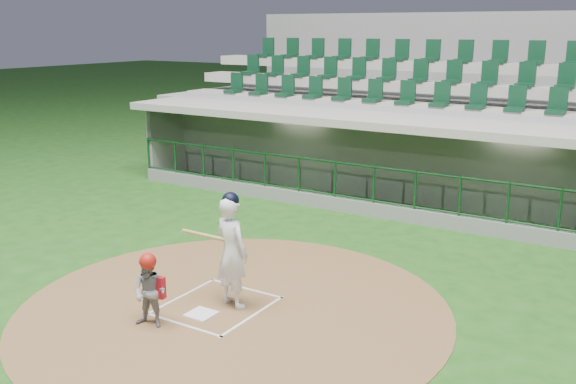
% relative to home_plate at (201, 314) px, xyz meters
% --- Properties ---
extents(ground, '(120.00, 120.00, 0.00)m').
position_rel_home_plate_xyz_m(ground, '(0.00, 0.70, -0.02)').
color(ground, '#1B4A15').
rests_on(ground, ground).
extents(dirt_circle, '(7.20, 7.20, 0.01)m').
position_rel_home_plate_xyz_m(dirt_circle, '(0.30, 0.50, -0.02)').
color(dirt_circle, brown).
rests_on(dirt_circle, ground).
extents(home_plate, '(0.43, 0.43, 0.02)m').
position_rel_home_plate_xyz_m(home_plate, '(0.00, 0.00, 0.00)').
color(home_plate, white).
rests_on(home_plate, dirt_circle).
extents(batter_box_chalk, '(1.55, 1.80, 0.01)m').
position_rel_home_plate_xyz_m(batter_box_chalk, '(0.00, 0.40, -0.00)').
color(batter_box_chalk, silver).
rests_on(batter_box_chalk, ground).
extents(dugout_structure, '(16.40, 3.70, 3.00)m').
position_rel_home_plate_xyz_m(dugout_structure, '(0.03, 8.52, 0.94)').
color(dugout_structure, slate).
rests_on(dugout_structure, ground).
extents(seating_deck, '(17.00, 6.72, 5.15)m').
position_rel_home_plate_xyz_m(seating_deck, '(0.00, 11.61, 1.40)').
color(seating_deck, gray).
rests_on(seating_deck, ground).
extents(batter, '(0.93, 0.94, 1.97)m').
position_rel_home_plate_xyz_m(batter, '(0.22, 0.57, 0.97)').
color(batter, white).
rests_on(batter, dirt_circle).
extents(catcher, '(0.63, 0.54, 1.20)m').
position_rel_home_plate_xyz_m(catcher, '(-0.40, -0.72, 0.58)').
color(catcher, gray).
rests_on(catcher, dirt_circle).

